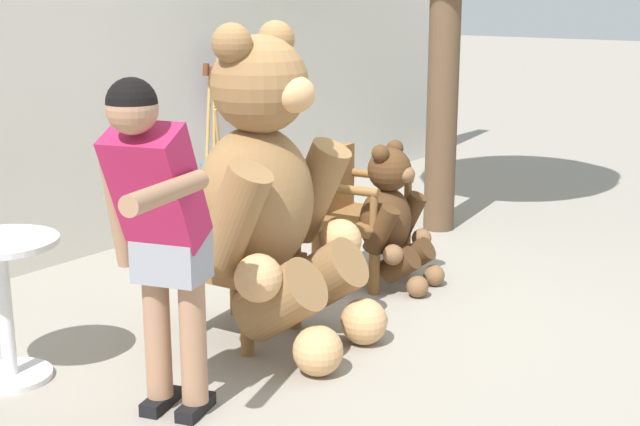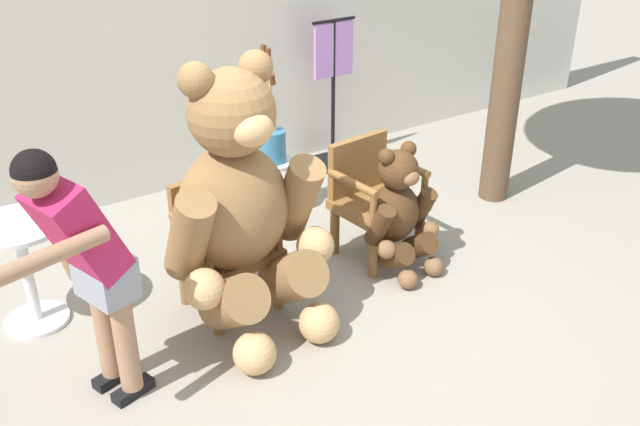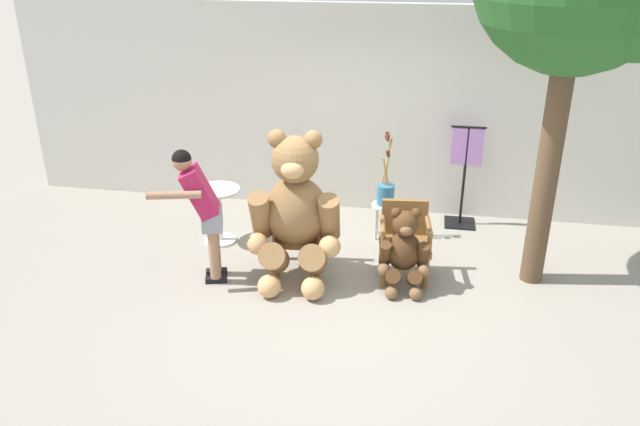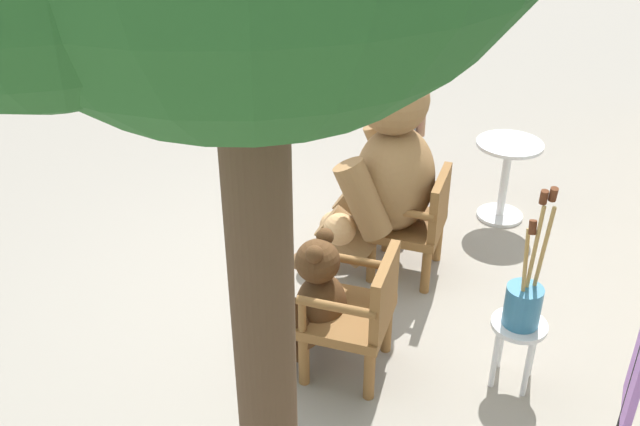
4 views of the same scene
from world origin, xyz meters
name	(u,v)px [view 3 (image 3 of 4)]	position (x,y,z in m)	size (l,w,h in m)	color
ground_plane	(345,292)	(0.00, 0.00, 0.00)	(60.00, 60.00, 0.00)	gray
back_wall	(372,111)	(0.00, 2.40, 1.40)	(10.00, 0.16, 2.80)	beige
wooden_chair_left	(300,230)	(-0.61, 0.50, 0.46)	(0.60, 0.57, 0.86)	brown
wooden_chair_right	(404,238)	(0.60, 0.50, 0.46)	(0.61, 0.58, 0.86)	brown
teddy_bear_large	(295,210)	(-0.59, 0.23, 0.84)	(1.04, 1.01, 1.72)	olive
teddy_bear_small	(404,250)	(0.61, 0.21, 0.46)	(0.57, 0.56, 0.94)	#4C3019
person_visitor	(201,205)	(-1.58, 0.02, 0.92)	(0.72, 0.63, 1.54)	black
white_stool	(385,212)	(0.30, 1.44, 0.36)	(0.34, 0.34, 0.46)	silver
brush_bucket	(386,191)	(0.30, 1.45, 0.64)	(0.22, 0.22, 0.94)	teal
round_side_table	(219,209)	(-1.74, 0.95, 0.45)	(0.56, 0.56, 0.72)	silver
clothing_display_stand	(464,174)	(1.28, 2.02, 0.72)	(0.44, 0.40, 1.36)	black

